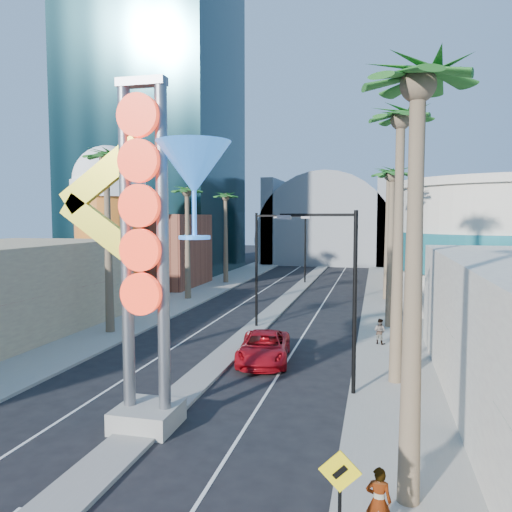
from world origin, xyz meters
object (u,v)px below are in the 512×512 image
at_px(neon_sign, 165,228).
at_px(pedestrian_b, 380,331).
at_px(red_pickup, 264,347).
at_px(pedestrian_a, 379,501).

xyz_separation_m(neon_sign, pedestrian_b, (7.51, 13.96, -6.40)).
distance_m(red_pickup, pedestrian_b, 7.69).
bearing_deg(neon_sign, red_pickup, 80.69).
xyz_separation_m(neon_sign, pedestrian_a, (7.40, -4.61, -6.32)).
relative_size(red_pickup, pedestrian_a, 3.35).
bearing_deg(red_pickup, pedestrian_a, -74.36).
bearing_deg(neon_sign, pedestrian_a, -31.93).
bearing_deg(red_pickup, neon_sign, -106.88).
relative_size(neon_sign, red_pickup, 2.24).
relative_size(neon_sign, pedestrian_b, 8.26).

